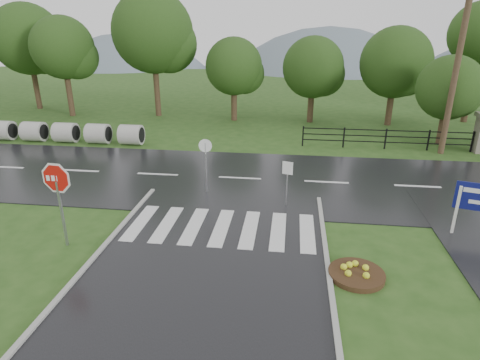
# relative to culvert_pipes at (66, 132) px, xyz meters

# --- Properties ---
(ground) EXTENTS (120.00, 120.00, 0.00)m
(ground) POSITION_rel_culvert_pipes_xyz_m (11.46, -15.00, -0.60)
(ground) COLOR #2A4E1A
(ground) RESTS_ON ground
(main_road) EXTENTS (90.00, 8.00, 0.04)m
(main_road) POSITION_rel_culvert_pipes_xyz_m (11.46, -5.00, -0.60)
(main_road) COLOR black
(main_road) RESTS_ON ground
(crosswalk) EXTENTS (6.50, 2.80, 0.02)m
(crosswalk) POSITION_rel_culvert_pipes_xyz_m (11.46, -10.00, -0.54)
(crosswalk) COLOR silver
(crosswalk) RESTS_ON ground
(fence_west) EXTENTS (9.58, 0.08, 1.20)m
(fence_west) POSITION_rel_culvert_pipes_xyz_m (19.21, 1.00, 0.12)
(fence_west) COLOR black
(fence_west) RESTS_ON ground
(hills) EXTENTS (102.00, 48.00, 48.00)m
(hills) POSITION_rel_culvert_pipes_xyz_m (14.95, 50.00, -16.14)
(hills) COLOR slate
(hills) RESTS_ON ground
(treeline) EXTENTS (83.20, 5.20, 10.00)m
(treeline) POSITION_rel_culvert_pipes_xyz_m (12.46, 9.00, -0.60)
(treeline) COLOR #1F3E13
(treeline) RESTS_ON ground
(culvert_pipes) EXTENTS (9.70, 1.20, 1.20)m
(culvert_pipes) POSITION_rel_culvert_pipes_xyz_m (0.00, 0.00, 0.00)
(culvert_pipes) COLOR #9E9B93
(culvert_pipes) RESTS_ON ground
(stop_sign) EXTENTS (1.34, 0.19, 3.02)m
(stop_sign) POSITION_rel_culvert_pipes_xyz_m (6.63, -11.77, 1.48)
(stop_sign) COLOR #939399
(stop_sign) RESTS_ON ground
(flower_bed) EXTENTS (1.59, 1.59, 0.32)m
(flower_bed) POSITION_rel_culvert_pipes_xyz_m (15.79, -12.37, -0.48)
(flower_bed) COLOR #332111
(flower_bed) RESTS_ON ground
(reg_sign_small) EXTENTS (0.41, 0.14, 1.88)m
(reg_sign_small) POSITION_rel_culvert_pipes_xyz_m (13.68, -7.81, 0.75)
(reg_sign_small) COLOR #939399
(reg_sign_small) RESTS_ON ground
(reg_sign_round) EXTENTS (0.56, 0.07, 2.39)m
(reg_sign_round) POSITION_rel_culvert_pipes_xyz_m (10.26, -6.86, 0.90)
(reg_sign_round) COLOR #939399
(reg_sign_round) RESTS_ON ground
(utility_pole_east) EXTENTS (1.69, 0.32, 9.54)m
(utility_pole_east) POSITION_rel_culvert_pipes_xyz_m (22.18, 0.50, 4.25)
(utility_pole_east) COLOR #473523
(utility_pole_east) RESTS_ON ground
(entrance_tree_left) EXTENTS (3.70, 3.70, 5.24)m
(entrance_tree_left) POSITION_rel_culvert_pipes_xyz_m (22.74, 2.50, 2.76)
(entrance_tree_left) COLOR #3D2B1C
(entrance_tree_left) RESTS_ON ground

